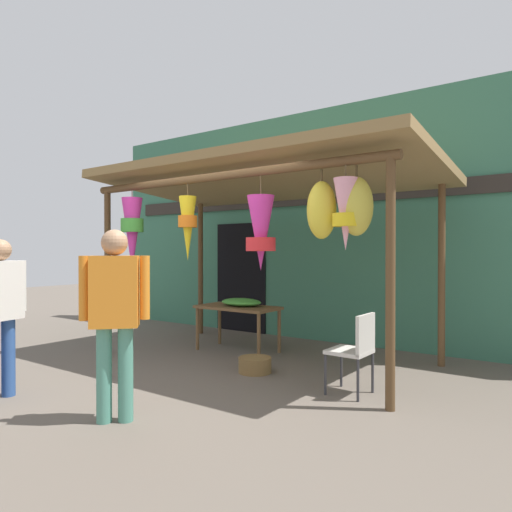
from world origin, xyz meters
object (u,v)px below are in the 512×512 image
object	(u,v)px
customer_foreground	(0,305)
vendor_in_orange	(115,308)
flower_heap_on_table	(242,302)
display_table	(238,311)
wicker_basket_by_table	(255,365)
folding_chair	(356,346)

from	to	relation	value
customer_foreground	vendor_in_orange	bearing A→B (deg)	9.97
flower_heap_on_table	customer_foreground	world-z (taller)	customer_foreground
display_table	wicker_basket_by_table	world-z (taller)	display_table
folding_chair	flower_heap_on_table	bearing A→B (deg)	155.69
flower_heap_on_table	wicker_basket_by_table	size ratio (longest dim) A/B	1.61
display_table	folding_chair	size ratio (longest dim) A/B	1.46
folding_chair	customer_foreground	size ratio (longest dim) A/B	0.53
display_table	folding_chair	distance (m)	2.45
display_table	folding_chair	world-z (taller)	folding_chair
display_table	vendor_in_orange	world-z (taller)	vendor_in_orange
wicker_basket_by_table	flower_heap_on_table	bearing A→B (deg)	134.29
folding_chair	vendor_in_orange	bearing A→B (deg)	-127.10
folding_chair	display_table	bearing A→B (deg)	156.98
display_table	folding_chair	bearing A→B (deg)	-23.02
wicker_basket_by_table	customer_foreground	xyz separation A→B (m)	(-1.53, -2.27, 0.85)
display_table	vendor_in_orange	size ratio (longest dim) A/B	0.73
display_table	vendor_in_orange	bearing A→B (deg)	-73.81
wicker_basket_by_table	vendor_in_orange	distance (m)	2.20
flower_heap_on_table	customer_foreground	size ratio (longest dim) A/B	0.41
display_table	flower_heap_on_table	bearing A→B (deg)	41.80
wicker_basket_by_table	vendor_in_orange	size ratio (longest dim) A/B	0.24
display_table	wicker_basket_by_table	size ratio (longest dim) A/B	3.04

